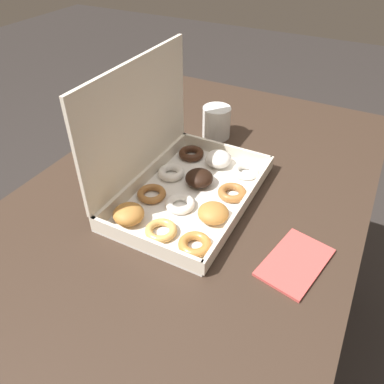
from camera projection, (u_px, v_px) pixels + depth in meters
name	position (u px, v px, depth m)	size (l,w,h in m)	color
ground_plane	(190.00, 364.00, 1.27)	(8.00, 8.00, 0.00)	#2D2826
dining_table	(189.00, 233.00, 0.88)	(1.25, 0.72, 0.73)	#38281E
donut_box	(178.00, 173.00, 0.80)	(0.37, 0.25, 0.28)	silver
coffee_mug	(216.00, 122.00, 1.01)	(0.08, 0.08, 0.08)	white
paper_napkin	(295.00, 262.00, 0.67)	(0.16, 0.12, 0.01)	#CC4C47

